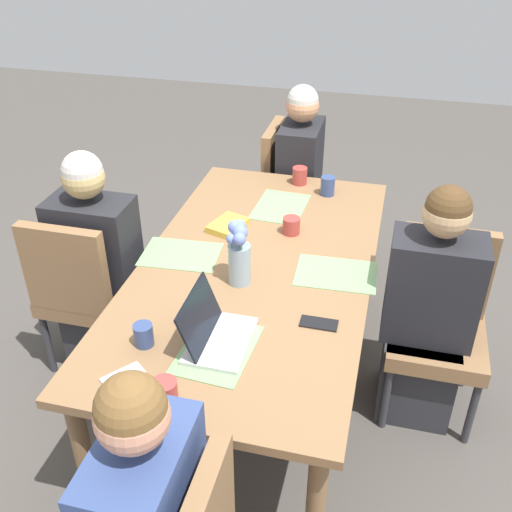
{
  "coord_description": "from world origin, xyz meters",
  "views": [
    {
      "loc": [
        -2.22,
        -0.56,
        2.23
      ],
      "look_at": [
        0.0,
        0.0,
        0.77
      ],
      "focal_mm": 41.9,
      "sensor_mm": 36.0,
      "label": 1
    }
  ],
  "objects_px": {
    "chair_head_right_left_far": "(289,186)",
    "coffee_mug_centre_right": "(300,176)",
    "book_red_cover": "(228,225)",
    "phone_black": "(319,323)",
    "chair_far_right_near": "(83,287)",
    "coffee_mug_near_left": "(291,226)",
    "coffee_mug_near_right": "(165,393)",
    "coffee_mug_far_left": "(144,335)",
    "coffee_mug_centre_left": "(328,186)",
    "dining_table": "(256,278)",
    "chair_near_left_near": "(439,316)",
    "flower_vase": "(239,253)",
    "person_far_right_near": "(100,276)",
    "phone_silver": "(123,376)",
    "person_near_left_near": "(427,319)",
    "person_head_right_left_far": "(299,188)",
    "laptop_head_left_left_mid": "(214,333)"
  },
  "relations": [
    {
      "from": "dining_table",
      "to": "coffee_mug_near_left",
      "type": "height_order",
      "value": "coffee_mug_near_left"
    },
    {
      "from": "person_far_right_near",
      "to": "flower_vase",
      "type": "distance_m",
      "value": 0.86
    },
    {
      "from": "chair_near_left_near",
      "to": "person_head_right_left_far",
      "type": "bearing_deg",
      "value": 37.94
    },
    {
      "from": "coffee_mug_centre_right",
      "to": "phone_black",
      "type": "relative_size",
      "value": 0.65
    },
    {
      "from": "book_red_cover",
      "to": "phone_black",
      "type": "height_order",
      "value": "book_red_cover"
    },
    {
      "from": "coffee_mug_far_left",
      "to": "book_red_cover",
      "type": "bearing_deg",
      "value": -3.52
    },
    {
      "from": "coffee_mug_near_left",
      "to": "chair_near_left_near",
      "type": "bearing_deg",
      "value": -105.69
    },
    {
      "from": "person_far_right_near",
      "to": "coffee_mug_centre_left",
      "type": "height_order",
      "value": "person_far_right_near"
    },
    {
      "from": "dining_table",
      "to": "coffee_mug_centre_right",
      "type": "bearing_deg",
      "value": -2.17
    },
    {
      "from": "laptop_head_left_left_mid",
      "to": "phone_black",
      "type": "xyz_separation_m",
      "value": [
        0.2,
        -0.37,
        -0.04
      ]
    },
    {
      "from": "flower_vase",
      "to": "book_red_cover",
      "type": "bearing_deg",
      "value": 22.45
    },
    {
      "from": "dining_table",
      "to": "person_far_right_near",
      "type": "xyz_separation_m",
      "value": [
        -0.0,
        0.81,
        -0.13
      ]
    },
    {
      "from": "dining_table",
      "to": "phone_black",
      "type": "xyz_separation_m",
      "value": [
        -0.35,
        -0.35,
        0.07
      ]
    },
    {
      "from": "chair_far_right_near",
      "to": "coffee_mug_near_right",
      "type": "relative_size",
      "value": 9.17
    },
    {
      "from": "dining_table",
      "to": "coffee_mug_near_left",
      "type": "distance_m",
      "value": 0.36
    },
    {
      "from": "chair_near_left_near",
      "to": "flower_vase",
      "type": "height_order",
      "value": "flower_vase"
    },
    {
      "from": "coffee_mug_centre_right",
      "to": "book_red_cover",
      "type": "xyz_separation_m",
      "value": [
        -0.6,
        0.26,
        -0.03
      ]
    },
    {
      "from": "chair_head_right_left_far",
      "to": "phone_silver",
      "type": "distance_m",
      "value": 2.14
    },
    {
      "from": "phone_silver",
      "to": "person_far_right_near",
      "type": "bearing_deg",
      "value": -108.64
    },
    {
      "from": "chair_head_right_left_far",
      "to": "coffee_mug_centre_left",
      "type": "relative_size",
      "value": 8.42
    },
    {
      "from": "flower_vase",
      "to": "chair_near_left_near",
      "type": "bearing_deg",
      "value": -73.58
    },
    {
      "from": "chair_near_left_near",
      "to": "coffee_mug_far_left",
      "type": "bearing_deg",
      "value": 123.57
    },
    {
      "from": "coffee_mug_near_left",
      "to": "phone_silver",
      "type": "bearing_deg",
      "value": 161.53
    },
    {
      "from": "laptop_head_left_left_mid",
      "to": "coffee_mug_centre_left",
      "type": "distance_m",
      "value": 1.37
    },
    {
      "from": "coffee_mug_near_right",
      "to": "phone_black",
      "type": "bearing_deg",
      "value": -38.61
    },
    {
      "from": "person_near_left_near",
      "to": "phone_silver",
      "type": "xyz_separation_m",
      "value": [
        -0.86,
        1.07,
        0.2
      ]
    },
    {
      "from": "person_far_right_near",
      "to": "book_red_cover",
      "type": "bearing_deg",
      "value": -63.33
    },
    {
      "from": "coffee_mug_near_left",
      "to": "coffee_mug_far_left",
      "type": "height_order",
      "value": "coffee_mug_far_left"
    },
    {
      "from": "laptop_head_left_left_mid",
      "to": "phone_black",
      "type": "distance_m",
      "value": 0.43
    },
    {
      "from": "flower_vase",
      "to": "book_red_cover",
      "type": "distance_m",
      "value": 0.5
    },
    {
      "from": "phone_black",
      "to": "coffee_mug_near_left",
      "type": "bearing_deg",
      "value": -69.93
    },
    {
      "from": "coffee_mug_near_right",
      "to": "coffee_mug_far_left",
      "type": "bearing_deg",
      "value": 35.77
    },
    {
      "from": "chair_near_left_near",
      "to": "coffee_mug_near_right",
      "type": "distance_m",
      "value": 1.41
    },
    {
      "from": "person_near_left_near",
      "to": "phone_silver",
      "type": "distance_m",
      "value": 1.39
    },
    {
      "from": "chair_head_right_left_far",
      "to": "coffee_mug_near_right",
      "type": "xyz_separation_m",
      "value": [
        -2.2,
        -0.01,
        0.27
      ]
    },
    {
      "from": "person_far_right_near",
      "to": "coffee_mug_centre_left",
      "type": "bearing_deg",
      "value": -52.14
    },
    {
      "from": "chair_head_right_left_far",
      "to": "coffee_mug_centre_right",
      "type": "bearing_deg",
      "value": -161.61
    },
    {
      "from": "chair_head_right_left_far",
      "to": "flower_vase",
      "type": "relative_size",
      "value": 3.03
    },
    {
      "from": "coffee_mug_centre_left",
      "to": "coffee_mug_far_left",
      "type": "xyz_separation_m",
      "value": [
        -1.43,
        0.49,
        -0.01
      ]
    },
    {
      "from": "chair_near_left_near",
      "to": "flower_vase",
      "type": "xyz_separation_m",
      "value": [
        -0.26,
        0.89,
        0.37
      ]
    },
    {
      "from": "chair_far_right_near",
      "to": "coffee_mug_near_left",
      "type": "xyz_separation_m",
      "value": [
        0.4,
        -0.97,
        0.26
      ]
    },
    {
      "from": "chair_near_left_near",
      "to": "book_red_cover",
      "type": "bearing_deg",
      "value": 80.45
    },
    {
      "from": "person_far_right_near",
      "to": "phone_silver",
      "type": "height_order",
      "value": "person_far_right_near"
    },
    {
      "from": "person_far_right_near",
      "to": "laptop_head_left_left_mid",
      "type": "distance_m",
      "value": 0.99
    },
    {
      "from": "person_near_left_near",
      "to": "coffee_mug_centre_left",
      "type": "bearing_deg",
      "value": 37.55
    },
    {
      "from": "laptop_head_left_left_mid",
      "to": "coffee_mug_centre_right",
      "type": "distance_m",
      "value": 1.46
    },
    {
      "from": "flower_vase",
      "to": "chair_head_right_left_far",
      "type": "bearing_deg",
      "value": 2.39
    },
    {
      "from": "coffee_mug_far_left",
      "to": "phone_black",
      "type": "relative_size",
      "value": 0.6
    },
    {
      "from": "person_far_right_near",
      "to": "book_red_cover",
      "type": "height_order",
      "value": "person_far_right_near"
    },
    {
      "from": "chair_head_right_left_far",
      "to": "person_far_right_near",
      "type": "bearing_deg",
      "value": 151.21
    }
  ]
}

